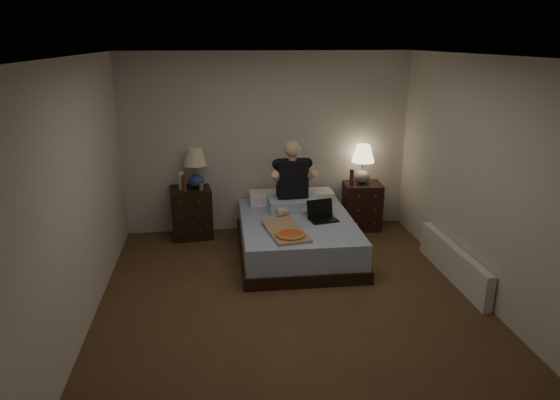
{
  "coord_description": "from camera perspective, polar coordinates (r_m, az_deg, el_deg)",
  "views": [
    {
      "loc": [
        -0.74,
        -4.6,
        2.65
      ],
      "look_at": [
        0.0,
        0.9,
        0.85
      ],
      "focal_mm": 32.0,
      "sensor_mm": 36.0,
      "label": 1
    }
  ],
  "objects": [
    {
      "name": "wall_left",
      "position": [
        4.97,
        -22.02,
        0.27
      ],
      "size": [
        0.0,
        4.5,
        2.5
      ],
      "primitive_type": "cube",
      "rotation": [
        1.57,
        0.0,
        1.57
      ],
      "color": "silver",
      "rests_on": "ground"
    },
    {
      "name": "bed",
      "position": [
        6.4,
        1.95,
        -4.2
      ],
      "size": [
        1.44,
        1.9,
        0.47
      ],
      "primitive_type": "cube",
      "rotation": [
        0.0,
        0.0,
        -0.02
      ],
      "color": "#6182C2",
      "rests_on": "floor"
    },
    {
      "name": "wall_back",
      "position": [
        7.03,
        -1.48,
        6.48
      ],
      "size": [
        4.0,
        0.0,
        2.5
      ],
      "primitive_type": "cube",
      "rotation": [
        1.57,
        0.0,
        0.0
      ],
      "color": "silver",
      "rests_on": "ground"
    },
    {
      "name": "wall_right",
      "position": [
        5.53,
        22.35,
        1.94
      ],
      "size": [
        0.0,
        4.5,
        2.5
      ],
      "primitive_type": "cube",
      "rotation": [
        1.57,
        0.0,
        -1.57
      ],
      "color": "silver",
      "rests_on": "ground"
    },
    {
      "name": "ceiling",
      "position": [
        4.66,
        1.54,
        16.14
      ],
      "size": [
        4.0,
        4.5,
        0.0
      ],
      "primitive_type": "cube",
      "rotation": [
        3.14,
        0.0,
        0.0
      ],
      "color": "white",
      "rests_on": "ground"
    },
    {
      "name": "pizza_box",
      "position": [
        5.71,
        1.19,
        -4.06
      ],
      "size": [
        0.52,
        0.81,
        0.08
      ],
      "primitive_type": null,
      "rotation": [
        0.0,
        0.0,
        0.16
      ],
      "color": "tan",
      "rests_on": "bed"
    },
    {
      "name": "lamp_right",
      "position": [
        7.17,
        9.43,
        4.04
      ],
      "size": [
        0.36,
        0.36,
        0.56
      ],
      "primitive_type": null,
      "rotation": [
        0.0,
        0.0,
        0.14
      ],
      "color": "gray",
      "rests_on": "nightstand_right"
    },
    {
      "name": "wall_front",
      "position": [
        2.83,
        8.72,
        -11.88
      ],
      "size": [
        4.0,
        0.0,
        2.5
      ],
      "primitive_type": "cube",
      "rotation": [
        -1.57,
        0.0,
        0.0
      ],
      "color": "silver",
      "rests_on": "ground"
    },
    {
      "name": "floor",
      "position": [
        5.36,
        1.31,
        -11.67
      ],
      "size": [
        4.0,
        4.5,
        0.0
      ],
      "primitive_type": "cube",
      "color": "brown",
      "rests_on": "ground"
    },
    {
      "name": "lamp_left",
      "position": [
        6.86,
        -9.65,
        3.64
      ],
      "size": [
        0.37,
        0.37,
        0.56
      ],
      "primitive_type": null,
      "rotation": [
        0.0,
        0.0,
        -0.18
      ],
      "color": "navy",
      "rests_on": "nightstand_left"
    },
    {
      "name": "soda_can",
      "position": [
        6.8,
        -9.04,
        1.54
      ],
      "size": [
        0.07,
        0.07,
        0.1
      ],
      "primitive_type": "cylinder",
      "color": "#A5A5A0",
      "rests_on": "nightstand_left"
    },
    {
      "name": "nightstand_left",
      "position": [
        7.04,
        -10.08,
        -1.37
      ],
      "size": [
        0.59,
        0.54,
        0.7
      ],
      "primitive_type": "cube",
      "rotation": [
        0.0,
        0.0,
        0.11
      ],
      "color": "black",
      "rests_on": "floor"
    },
    {
      "name": "nightstand_right",
      "position": [
        7.34,
        9.3,
        -0.63
      ],
      "size": [
        0.54,
        0.5,
        0.67
      ],
      "primitive_type": "cube",
      "rotation": [
        0.0,
        0.0,
        -0.06
      ],
      "color": "black",
      "rests_on": "floor"
    },
    {
      "name": "beer_bottle_left",
      "position": [
        6.75,
        -10.9,
        1.88
      ],
      "size": [
        0.06,
        0.06,
        0.23
      ],
      "primitive_type": "cylinder",
      "color": "#5B2C0D",
      "rests_on": "nightstand_left"
    },
    {
      "name": "beer_bottle_right",
      "position": [
        7.1,
        8.21,
        2.59
      ],
      "size": [
        0.06,
        0.06,
        0.23
      ],
      "primitive_type": "cylinder",
      "color": "#631C0E",
      "rests_on": "nightstand_right"
    },
    {
      "name": "radiator",
      "position": [
        6.1,
        19.17,
        -6.74
      ],
      "size": [
        0.1,
        1.6,
        0.4
      ],
      "primitive_type": "cube",
      "color": "silver",
      "rests_on": "floor"
    },
    {
      "name": "person",
      "position": [
        6.54,
        1.49,
        2.75
      ],
      "size": [
        0.67,
        0.53,
        0.93
      ],
      "primitive_type": null,
      "rotation": [
        0.0,
        0.0,
        0.02
      ],
      "color": "black",
      "rests_on": "bed"
    },
    {
      "name": "water_bottle",
      "position": [
        6.84,
        -11.25,
        2.17
      ],
      "size": [
        0.07,
        0.07,
        0.25
      ],
      "primitive_type": "cylinder",
      "color": "silver",
      "rests_on": "nightstand_left"
    },
    {
      "name": "laptop",
      "position": [
        6.26,
        4.98,
        -1.33
      ],
      "size": [
        0.39,
        0.34,
        0.24
      ],
      "primitive_type": null,
      "rotation": [
        0.0,
        0.0,
        0.19
      ],
      "color": "black",
      "rests_on": "bed"
    }
  ]
}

